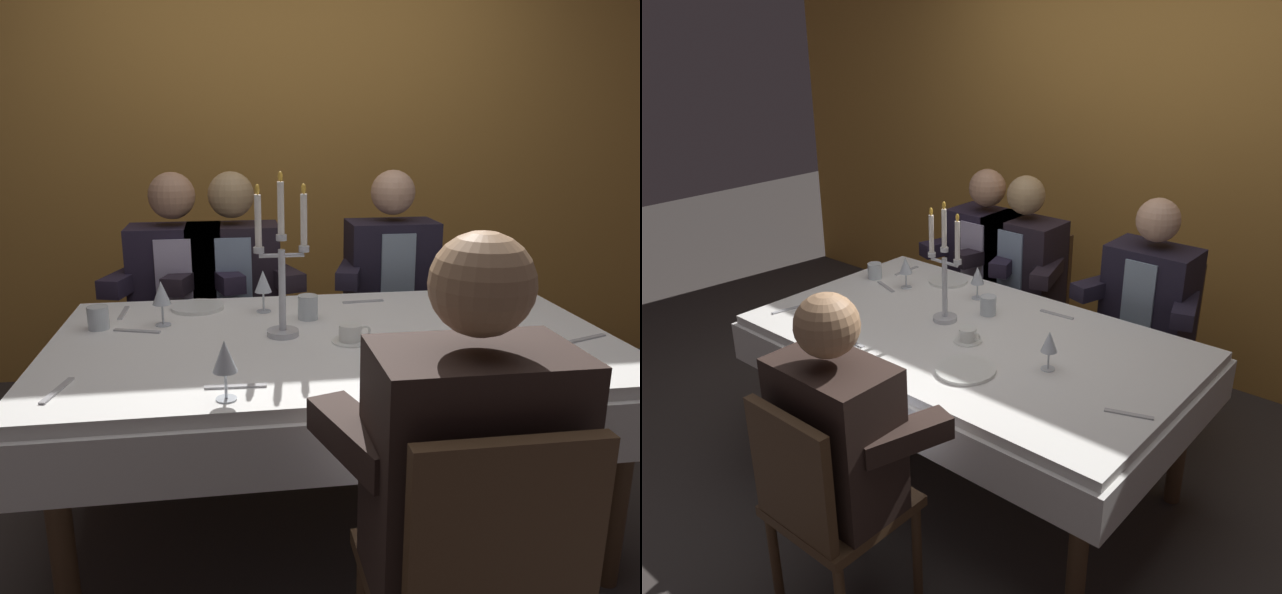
% 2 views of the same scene
% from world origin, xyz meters
% --- Properties ---
extents(ground_plane, '(12.00, 12.00, 0.00)m').
position_xyz_m(ground_plane, '(0.00, 0.00, 0.00)').
color(ground_plane, '#383330').
extents(back_wall, '(6.00, 0.12, 2.70)m').
position_xyz_m(back_wall, '(0.00, 1.66, 1.35)').
color(back_wall, '#C58739').
rests_on(back_wall, ground_plane).
extents(dining_table, '(1.94, 1.14, 0.74)m').
position_xyz_m(dining_table, '(0.00, 0.00, 0.62)').
color(dining_table, white).
rests_on(dining_table, ground_plane).
extents(candelabra, '(0.19, 0.11, 0.55)m').
position_xyz_m(candelabra, '(-0.17, 0.03, 0.96)').
color(candelabra, silver).
rests_on(candelabra, dining_table).
extents(dinner_plate_0, '(0.24, 0.24, 0.01)m').
position_xyz_m(dinner_plate_0, '(0.20, -0.28, 0.75)').
color(dinner_plate_0, white).
rests_on(dinner_plate_0, dining_table).
extents(dinner_plate_1, '(0.21, 0.21, 0.01)m').
position_xyz_m(dinner_plate_1, '(-0.48, 0.41, 0.75)').
color(dinner_plate_1, white).
rests_on(dinner_plate_1, dining_table).
extents(wine_glass_0, '(0.07, 0.07, 0.16)m').
position_xyz_m(wine_glass_0, '(-0.36, -0.47, 0.85)').
color(wine_glass_0, silver).
rests_on(wine_glass_0, dining_table).
extents(wine_glass_1, '(0.07, 0.07, 0.16)m').
position_xyz_m(wine_glass_1, '(-0.59, 0.21, 0.86)').
color(wine_glass_1, silver).
rests_on(wine_glass_1, dining_table).
extents(wine_glass_2, '(0.07, 0.07, 0.16)m').
position_xyz_m(wine_glass_2, '(0.44, -0.06, 0.86)').
color(wine_glass_2, silver).
rests_on(wine_glass_2, dining_table).
extents(wine_glass_3, '(0.07, 0.07, 0.16)m').
position_xyz_m(wine_glass_3, '(-0.22, 0.33, 0.85)').
color(wine_glass_3, silver).
rests_on(wine_glass_3, dining_table).
extents(water_tumbler_0, '(0.07, 0.07, 0.09)m').
position_xyz_m(water_tumbler_0, '(-0.06, 0.21, 0.79)').
color(water_tumbler_0, silver).
rests_on(water_tumbler_0, dining_table).
extents(water_tumbler_1, '(0.07, 0.07, 0.08)m').
position_xyz_m(water_tumbler_1, '(-0.81, 0.20, 0.78)').
color(water_tumbler_1, silver).
rests_on(water_tumbler_1, dining_table).
extents(coffee_cup_0, '(0.13, 0.12, 0.06)m').
position_xyz_m(coffee_cup_0, '(0.04, -0.07, 0.77)').
color(coffee_cup_0, white).
rests_on(coffee_cup_0, dining_table).
extents(fork_0, '(0.17, 0.03, 0.01)m').
position_xyz_m(fork_0, '(0.19, 0.41, 0.74)').
color(fork_0, '#B7B7BC').
rests_on(fork_0, dining_table).
extents(fork_1, '(0.17, 0.07, 0.01)m').
position_xyz_m(fork_1, '(-0.67, 0.14, 0.74)').
color(fork_1, '#B7B7BC').
rests_on(fork_1, dining_table).
extents(fork_2, '(0.05, 0.17, 0.01)m').
position_xyz_m(fork_2, '(-0.82, -0.35, 0.74)').
color(fork_2, '#B7B7BC').
rests_on(fork_2, dining_table).
extents(fork_3, '(0.02, 0.17, 0.01)m').
position_xyz_m(fork_3, '(-0.75, 0.38, 0.74)').
color(fork_3, '#B7B7BC').
rests_on(fork_3, dining_table).
extents(spoon_4, '(0.17, 0.07, 0.01)m').
position_xyz_m(spoon_4, '(0.84, -0.16, 0.74)').
color(spoon_4, '#B7B7BC').
rests_on(spoon_4, dining_table).
extents(spoon_5, '(0.17, 0.03, 0.01)m').
position_xyz_m(spoon_5, '(-0.34, -0.39, 0.74)').
color(spoon_5, '#B7B7BC').
rests_on(spoon_5, dining_table).
extents(seated_diner_0, '(0.63, 0.48, 1.24)m').
position_xyz_m(seated_diner_0, '(-0.59, 0.89, 0.74)').
color(seated_diner_0, brown).
rests_on(seated_diner_0, ground_plane).
extents(seated_diner_1, '(0.63, 0.48, 1.24)m').
position_xyz_m(seated_diner_1, '(-0.33, 0.89, 0.74)').
color(seated_diner_1, brown).
rests_on(seated_diner_1, ground_plane).
extents(seated_diner_2, '(0.63, 0.48, 1.24)m').
position_xyz_m(seated_diner_2, '(0.14, -0.89, 0.74)').
color(seated_diner_2, brown).
rests_on(seated_diner_2, ground_plane).
extents(seated_diner_3, '(0.63, 0.48, 1.24)m').
position_xyz_m(seated_diner_3, '(0.43, 0.89, 0.74)').
color(seated_diner_3, brown).
rests_on(seated_diner_3, ground_plane).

